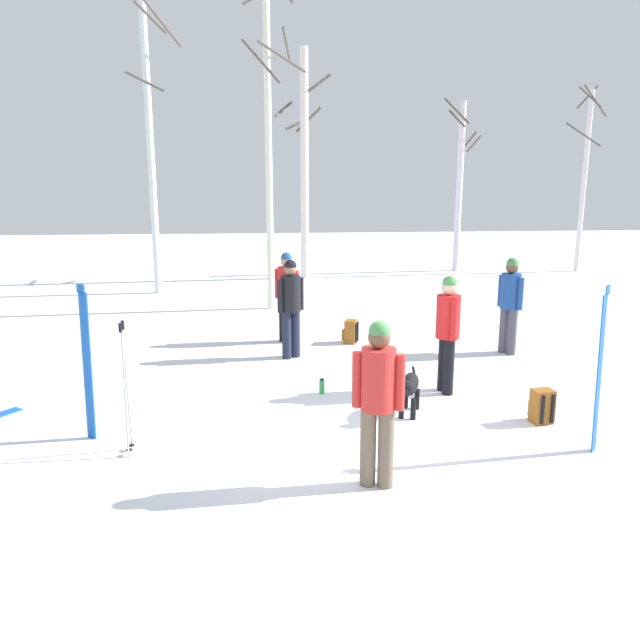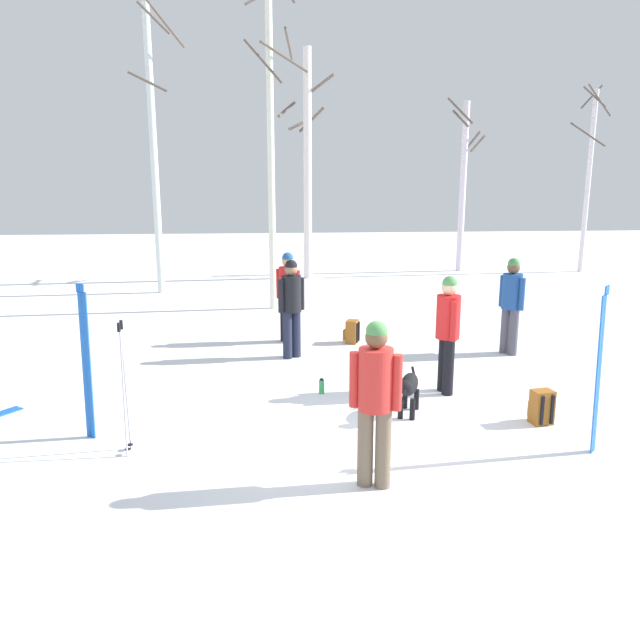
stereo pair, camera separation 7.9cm
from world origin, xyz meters
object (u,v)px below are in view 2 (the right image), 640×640
at_px(person_4, 511,300).
at_px(ski_pair_planted_1, 86,363).
at_px(dog, 409,387).
at_px(backpack_0, 541,407).
at_px(water_bottle_0, 322,386).
at_px(backpack_1, 352,332).
at_px(birch_tree_1, 271,132).
at_px(birch_tree_2, 307,162).
at_px(person_3, 291,302).
at_px(ski_poles_0, 124,384).
at_px(ski_pair_planted_0, 599,373).
at_px(birch_tree_4, 588,177).
at_px(person_1, 288,291).
at_px(person_2, 448,327).
at_px(birch_tree_0, 154,148).
at_px(birch_tree_3, 463,184).
at_px(person_0, 375,394).

distance_m(person_4, ski_pair_planted_1, 7.12).
relative_size(dog, backpack_0, 1.93).
bearing_deg(person_4, water_bottle_0, -152.76).
bearing_deg(ski_pair_planted_1, backpack_1, 48.00).
xyz_separation_m(dog, ski_pair_planted_1, (-3.95, -0.39, 0.55)).
bearing_deg(ski_pair_planted_1, birch_tree_1, 73.00).
height_order(birch_tree_1, birch_tree_2, birch_tree_1).
bearing_deg(person_4, person_3, 178.32).
bearing_deg(ski_poles_0, birch_tree_2, 77.02).
height_order(ski_pair_planted_0, birch_tree_4, birch_tree_4).
relative_size(ski_poles_0, birch_tree_1, 0.20).
xyz_separation_m(person_4, birch_tree_4, (6.36, 9.67, 2.15)).
distance_m(person_4, dog, 3.73).
xyz_separation_m(person_1, dog, (1.41, -3.96, -0.59)).
bearing_deg(water_bottle_0, birch_tree_2, 87.02).
bearing_deg(person_1, birch_tree_4, 39.58).
height_order(person_2, backpack_1, person_2).
relative_size(person_3, birch_tree_0, 0.23).
height_order(ski_pair_planted_1, birch_tree_3, birch_tree_3).
relative_size(person_0, person_1, 1.00).
bearing_deg(birch_tree_1, birch_tree_2, 76.25).
relative_size(person_1, birch_tree_3, 0.30).
height_order(person_2, ski_pair_planted_1, ski_pair_planted_1).
xyz_separation_m(person_1, person_4, (3.87, -1.22, 0.00)).
bearing_deg(ski_pair_planted_1, dog, 5.64).
distance_m(person_0, ski_pair_planted_0, 2.63).
xyz_separation_m(backpack_1, birch_tree_0, (-4.45, 5.82, 3.63)).
bearing_deg(person_2, backpack_1, 108.20).
bearing_deg(person_1, ski_poles_0, -112.60).
xyz_separation_m(person_2, ski_pair_planted_0, (1.05, -2.18, -0.02)).
xyz_separation_m(person_4, dog, (-2.45, -2.75, -0.59)).
bearing_deg(birch_tree_3, birch_tree_1, -137.75).
height_order(ski_pair_planted_1, birch_tree_0, birch_tree_0).
bearing_deg(ski_pair_planted_1, person_1, 59.80).
distance_m(person_0, person_2, 3.10).
xyz_separation_m(person_3, birch_tree_4, (10.21, 9.55, 2.15)).
xyz_separation_m(person_3, backpack_0, (3.02, -3.29, -0.77)).
bearing_deg(birch_tree_3, water_bottle_0, -115.87).
height_order(water_bottle_0, birch_tree_2, birch_tree_2).
xyz_separation_m(dog, backpack_0, (1.62, -0.43, -0.17)).
relative_size(backpack_1, birch_tree_2, 0.06).
bearing_deg(water_bottle_0, backpack_0, -27.14).
relative_size(person_0, birch_tree_2, 0.25).
bearing_deg(birch_tree_1, dog, -77.05).
xyz_separation_m(person_2, person_4, (1.71, 1.92, 0.00)).
bearing_deg(dog, person_0, -112.87).
bearing_deg(birch_tree_3, person_3, -121.41).
bearing_deg(backpack_0, backpack_1, 113.76).
bearing_deg(birch_tree_4, backpack_0, -119.25).
bearing_deg(person_1, backpack_1, -10.18).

